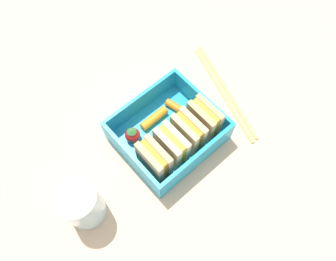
% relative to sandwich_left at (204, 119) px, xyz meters
% --- Properties ---
extents(ground_plane, '(1.20, 1.20, 0.02)m').
position_rel_sandwich_left_xyz_m(ground_plane, '(0.05, -0.03, -0.05)').
color(ground_plane, '#E0B291').
extents(bento_tray, '(0.16, 0.14, 0.01)m').
position_rel_sandwich_left_xyz_m(bento_tray, '(0.05, -0.03, -0.04)').
color(bento_tray, '#1F98CA').
rests_on(bento_tray, ground_plane).
extents(bento_rim, '(0.16, 0.14, 0.04)m').
position_rel_sandwich_left_xyz_m(bento_rim, '(0.05, -0.03, -0.01)').
color(bento_rim, '#1F98CA').
rests_on(bento_rim, bento_tray).
extents(sandwich_left, '(0.03, 0.06, 0.06)m').
position_rel_sandwich_left_xyz_m(sandwich_left, '(0.00, 0.00, 0.00)').
color(sandwich_left, tan).
rests_on(sandwich_left, bento_tray).
extents(sandwich_center_left, '(0.03, 0.06, 0.06)m').
position_rel_sandwich_left_xyz_m(sandwich_center_left, '(0.04, 0.00, 0.00)').
color(sandwich_center_left, '#D1B984').
rests_on(sandwich_center_left, bento_tray).
extents(sandwich_center, '(0.03, 0.06, 0.06)m').
position_rel_sandwich_left_xyz_m(sandwich_center, '(0.07, 0.00, 0.00)').
color(sandwich_center, beige).
rests_on(sandwich_center, bento_tray).
extents(sandwich_center_right, '(0.03, 0.06, 0.06)m').
position_rel_sandwich_left_xyz_m(sandwich_center_right, '(0.11, 0.00, 0.00)').
color(sandwich_center_right, tan).
rests_on(sandwich_center_right, bento_tray).
extents(carrot_stick_left, '(0.02, 0.04, 0.01)m').
position_rel_sandwich_left_xyz_m(carrot_stick_left, '(0.01, -0.06, -0.02)').
color(carrot_stick_left, orange).
rests_on(carrot_stick_left, bento_tray).
extents(carrot_stick_far_left, '(0.05, 0.02, 0.01)m').
position_rel_sandwich_left_xyz_m(carrot_stick_far_left, '(0.05, -0.06, -0.02)').
color(carrot_stick_far_left, orange).
rests_on(carrot_stick_far_left, bento_tray).
extents(strawberry_far_left, '(0.03, 0.03, 0.03)m').
position_rel_sandwich_left_xyz_m(strawberry_far_left, '(0.10, -0.06, -0.02)').
color(strawberry_far_left, red).
rests_on(strawberry_far_left, bento_tray).
extents(chopstick_pair, '(0.08, 0.21, 0.01)m').
position_rel_sandwich_left_xyz_m(chopstick_pair, '(-0.09, -0.03, -0.04)').
color(chopstick_pair, tan).
rests_on(chopstick_pair, ground_plane).
extents(drinking_glass, '(0.06, 0.06, 0.08)m').
position_rel_sandwich_left_xyz_m(drinking_glass, '(0.23, -0.02, -0.00)').
color(drinking_glass, silver).
rests_on(drinking_glass, ground_plane).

